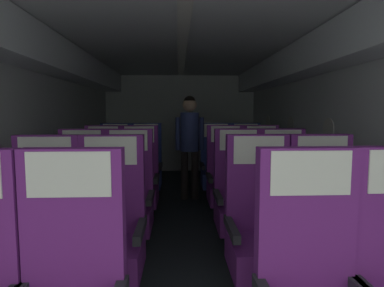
{
  "coord_description": "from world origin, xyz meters",
  "views": [
    {
      "loc": [
        -0.06,
        0.11,
        1.32
      ],
      "look_at": [
        0.09,
        3.46,
        1.0
      ],
      "focal_mm": 30.02,
      "sensor_mm": 36.0,
      "label": 1
    }
  ],
  "objects": [
    {
      "name": "seat_b_left_window",
      "position": [
        -0.99,
        2.28,
        0.48
      ],
      "size": [
        0.49,
        0.5,
        1.16
      ],
      "color": "#38383D",
      "rests_on": "ground"
    },
    {
      "name": "seat_e_right_window",
      "position": [
        0.52,
        4.86,
        0.48
      ],
      "size": [
        0.49,
        0.5,
        1.16
      ],
      "color": "#38383D",
      "rests_on": "ground"
    },
    {
      "name": "seat_c_right_window",
      "position": [
        0.53,
        3.12,
        0.48
      ],
      "size": [
        0.49,
        0.5,
        1.16
      ],
      "color": "#38383D",
      "rests_on": "ground"
    },
    {
      "name": "fuselage_shell",
      "position": [
        0.0,
        3.93,
        1.6
      ],
      "size": [
        3.47,
        7.4,
        2.2
      ],
      "color": "silver",
      "rests_on": "ground"
    },
    {
      "name": "seat_d_left_window",
      "position": [
        -0.98,
        4.01,
        0.48
      ],
      "size": [
        0.49,
        0.5,
        1.16
      ],
      "color": "#38383D",
      "rests_on": "ground"
    },
    {
      "name": "seat_b_right_window",
      "position": [
        0.52,
        2.28,
        0.48
      ],
      "size": [
        0.49,
        0.5,
        1.16
      ],
      "color": "#38383D",
      "rests_on": "ground"
    },
    {
      "name": "flight_attendant",
      "position": [
        0.12,
        4.93,
        0.96
      ],
      "size": [
        0.43,
        0.28,
        1.57
      ],
      "rotation": [
        0.0,
        0.0,
        0.25
      ],
      "color": "black",
      "rests_on": "ground"
    },
    {
      "name": "seat_b_left_aisle",
      "position": [
        -0.53,
        2.28,
        0.48
      ],
      "size": [
        0.49,
        0.5,
        1.16
      ],
      "color": "#38383D",
      "rests_on": "ground"
    },
    {
      "name": "seat_d_right_window",
      "position": [
        0.54,
        4.01,
        0.48
      ],
      "size": [
        0.49,
        0.5,
        1.16
      ],
      "color": "#38383D",
      "rests_on": "ground"
    },
    {
      "name": "seat_c_right_aisle",
      "position": [
        0.98,
        3.12,
        0.48
      ],
      "size": [
        0.49,
        0.5,
        1.16
      ],
      "color": "#38383D",
      "rests_on": "ground"
    },
    {
      "name": "seat_b_right_aisle",
      "position": [
        0.98,
        2.27,
        0.48
      ],
      "size": [
        0.49,
        0.5,
        1.16
      ],
      "color": "#38383D",
      "rests_on": "ground"
    },
    {
      "name": "seat_d_left_aisle",
      "position": [
        -0.53,
        3.98,
        0.48
      ],
      "size": [
        0.49,
        0.5,
        1.16
      ],
      "color": "#38383D",
      "rests_on": "ground"
    },
    {
      "name": "seat_e_right_aisle",
      "position": [
        0.98,
        4.85,
        0.48
      ],
      "size": [
        0.49,
        0.5,
        1.16
      ],
      "color": "#38383D",
      "rests_on": "ground"
    },
    {
      "name": "seat_d_right_aisle",
      "position": [
        0.99,
        4.01,
        0.48
      ],
      "size": [
        0.49,
        0.5,
        1.16
      ],
      "color": "#38383D",
      "rests_on": "ground"
    },
    {
      "name": "seat_e_left_window",
      "position": [
        -0.99,
        4.85,
        0.48
      ],
      "size": [
        0.49,
        0.5,
        1.16
      ],
      "color": "#38383D",
      "rests_on": "ground"
    },
    {
      "name": "seat_e_left_aisle",
      "position": [
        -0.54,
        4.87,
        0.48
      ],
      "size": [
        0.49,
        0.5,
        1.16
      ],
      "color": "#38383D",
      "rests_on": "ground"
    },
    {
      "name": "ground",
      "position": [
        0.0,
        3.67,
        -0.01
      ],
      "size": [
        3.59,
        7.75,
        0.02
      ],
      "primitive_type": "cube",
      "color": "#23282D"
    },
    {
      "name": "seat_c_left_aisle",
      "position": [
        -0.54,
        3.13,
        0.48
      ],
      "size": [
        0.49,
        0.5,
        1.16
      ],
      "color": "#38383D",
      "rests_on": "ground"
    },
    {
      "name": "seat_c_left_window",
      "position": [
        -0.98,
        3.13,
        0.48
      ],
      "size": [
        0.49,
        0.5,
        1.16
      ],
      "color": "#38383D",
      "rests_on": "ground"
    }
  ]
}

